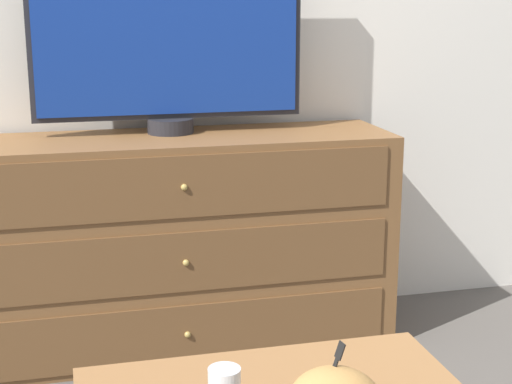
{
  "coord_description": "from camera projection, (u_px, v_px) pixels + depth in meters",
  "views": [
    {
      "loc": [
        -0.47,
        -3.19,
        1.37
      ],
      "look_at": [
        -0.02,
        -1.35,
        0.89
      ],
      "focal_mm": 55.0,
      "sensor_mm": 36.0,
      "label": 1
    }
  ],
  "objects": [
    {
      "name": "ground_plane",
      "position": [
        187.0,
        316.0,
        3.45
      ],
      "size": [
        12.0,
        12.0,
        0.0
      ],
      "primitive_type": "plane",
      "color": "#56514C"
    },
    {
      "name": "tv",
      "position": [
        168.0,
        29.0,
        2.96
      ],
      "size": [
        1.04,
        0.18,
        0.77
      ],
      "color": "#232328",
      "rests_on": "dresser"
    },
    {
      "name": "wall_back",
      "position": [
        179.0,
        14.0,
        3.16
      ],
      "size": [
        12.0,
        0.05,
        2.6
      ],
      "color": "white",
      "rests_on": "ground_plane"
    },
    {
      "name": "dresser",
      "position": [
        177.0,
        243.0,
        3.08
      ],
      "size": [
        1.69,
        0.49,
        0.85
      ],
      "color": "brown",
      "rests_on": "ground_plane"
    }
  ]
}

